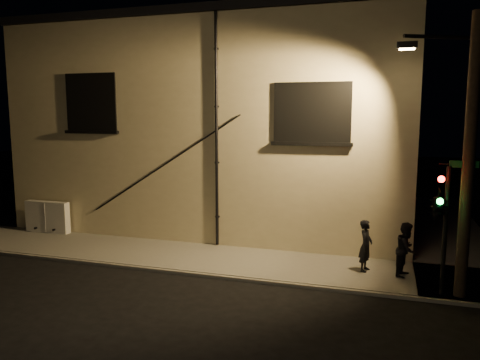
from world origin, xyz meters
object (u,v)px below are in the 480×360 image
(utility_cabinet, at_px, (48,217))
(pedestrian_b, at_px, (406,249))
(traffic_signal, at_px, (439,205))
(streetlamp_pole, at_px, (465,153))
(pedestrian_a, at_px, (366,246))

(utility_cabinet, distance_m, pedestrian_b, 13.90)
(traffic_signal, distance_m, streetlamp_pole, 1.50)
(utility_cabinet, distance_m, pedestrian_a, 12.72)
(utility_cabinet, height_order, pedestrian_a, pedestrian_a)
(pedestrian_a, distance_m, traffic_signal, 2.88)
(streetlamp_pole, bearing_deg, pedestrian_b, 136.77)
(pedestrian_b, height_order, streetlamp_pole, streetlamp_pole)
(utility_cabinet, relative_size, traffic_signal, 0.54)
(utility_cabinet, relative_size, pedestrian_a, 1.21)
(traffic_signal, bearing_deg, streetlamp_pole, 18.19)
(utility_cabinet, distance_m, traffic_signal, 14.86)
(pedestrian_b, relative_size, traffic_signal, 0.45)
(pedestrian_a, bearing_deg, utility_cabinet, 98.54)
(pedestrian_b, bearing_deg, utility_cabinet, 103.01)
(utility_cabinet, bearing_deg, streetlamp_pole, -8.76)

